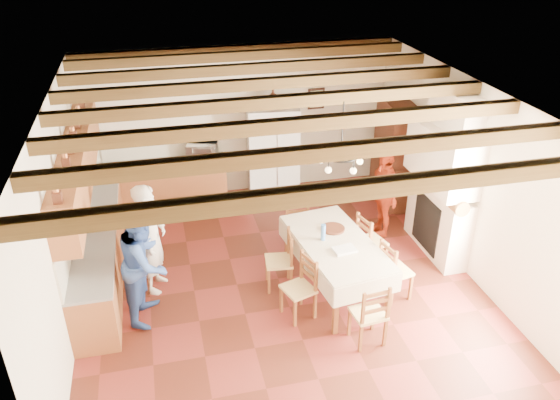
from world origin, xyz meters
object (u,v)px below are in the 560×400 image
object	(u,v)px
person_woman_red	(383,193)
chair_left_near	(298,288)
chair_right_near	(396,270)
chair_end_near	(368,312)
dining_table	(336,246)
chair_right_far	(371,241)
hutch	(392,153)
chair_end_far	(299,224)
person_woman_blue	(145,262)
microwave	(202,151)
chair_left_far	(279,260)
person_man	(151,238)
refrigerator	(273,153)

from	to	relation	value
person_woman_red	chair_left_near	bearing A→B (deg)	-47.04
chair_right_near	chair_end_near	bearing A→B (deg)	125.32
dining_table	chair_right_far	bearing A→B (deg)	31.15
dining_table	chair_end_near	xyz separation A→B (m)	(0.07, -1.17, -0.31)
hutch	chair_right_far	world-z (taller)	hutch
chair_left_near	chair_end_near	bearing A→B (deg)	28.69
chair_right_near	chair_end_far	world-z (taller)	same
chair_right_far	person_woman_blue	size ratio (longest dim) A/B	0.54
chair_left_near	microwave	xyz separation A→B (m)	(-0.89, 3.87, 0.58)
chair_right_near	chair_end_near	xyz separation A→B (m)	(-0.75, -0.81, 0.00)
chair_right_far	person_woman_red	size ratio (longest dim) A/B	0.59
person_woman_red	microwave	distance (m)	3.56
chair_left_far	microwave	bearing A→B (deg)	-158.72
chair_end_near	person_man	distance (m)	3.33
chair_left_far	chair_right_near	size ratio (longest dim) A/B	1.00
hutch	person_woman_blue	bearing A→B (deg)	-147.48
chair_end_near	chair_end_far	size ratio (longest dim) A/B	1.00
dining_table	person_man	xyz separation A→B (m)	(-2.64, 0.71, 0.09)
chair_end_near	refrigerator	bearing A→B (deg)	-91.56
chair_left_far	person_woman_red	xyz separation A→B (m)	(2.14, 1.12, 0.33)
refrigerator	dining_table	size ratio (longest dim) A/B	0.91
chair_end_far	person_woman_blue	size ratio (longest dim) A/B	0.54
person_woman_blue	chair_right_far	bearing A→B (deg)	-67.88
hutch	chair_left_near	size ratio (longest dim) A/B	2.18
person_man	person_woman_red	world-z (taller)	person_man
person_woman_blue	microwave	bearing A→B (deg)	-3.47
refrigerator	chair_left_near	world-z (taller)	refrigerator
chair_left_near	chair_right_far	size ratio (longest dim) A/B	1.00
hutch	chair_end_near	world-z (taller)	hutch
hutch	person_woman_red	xyz separation A→B (m)	(-0.64, -1.11, -0.23)
chair_left_near	chair_left_far	size ratio (longest dim) A/B	1.00
chair_left_near	person_woman_red	xyz separation A→B (m)	(2.04, 1.86, 0.33)
chair_right_far	chair_left_near	bearing A→B (deg)	108.03
chair_right_near	chair_end_far	bearing A→B (deg)	21.35
hutch	chair_end_far	xyz separation A→B (m)	(-2.21, -1.27, -0.56)
person_woman_blue	chair_end_near	bearing A→B (deg)	-98.18
dining_table	refrigerator	bearing A→B (deg)	93.77
chair_left_near	chair_right_near	world-z (taller)	same
microwave	chair_right_near	bearing A→B (deg)	-40.15
hutch	chair_left_far	world-z (taller)	hutch
hutch	chair_right_near	bearing A→B (deg)	-106.53
hutch	chair_end_near	bearing A→B (deg)	-111.98
chair_left_far	person_woman_red	world-z (taller)	person_woman_red
chair_right_far	person_man	xyz separation A→B (m)	(-3.42, 0.24, 0.40)
dining_table	chair_right_near	bearing A→B (deg)	-23.56
chair_right_far	person_woman_blue	bearing A→B (deg)	82.14
chair_right_far	chair_end_near	world-z (taller)	same
chair_right_near	chair_end_near	size ratio (longest dim) A/B	1.00
refrigerator	chair_right_near	distance (m)	3.78
hutch	chair_end_far	world-z (taller)	hutch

